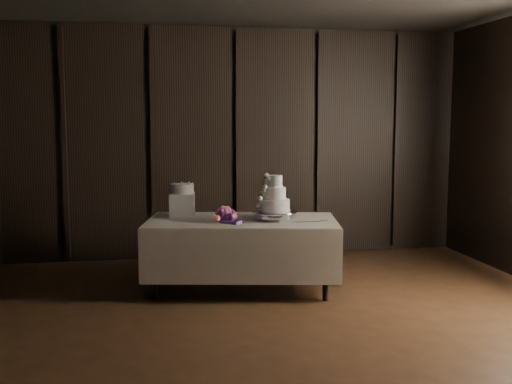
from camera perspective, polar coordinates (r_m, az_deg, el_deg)
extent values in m
cube|color=black|center=(4.82, 4.48, -15.40)|extent=(6.04, 7.04, 0.04)
cube|color=black|center=(7.92, -1.75, 4.67)|extent=(6.04, 0.04, 3.04)
cube|color=beige|center=(6.32, -1.34, -2.69)|extent=(2.13, 1.37, 0.01)
cube|color=white|center=(6.40, -1.33, -6.22)|extent=(1.96, 1.23, 0.71)
cylinder|color=silver|center=(6.31, 1.79, -2.23)|extent=(0.60, 0.60, 0.09)
cylinder|color=white|center=(6.30, 1.79, -1.26)|extent=(0.32, 0.32, 0.13)
cylinder|color=white|center=(6.28, 1.80, -0.12)|extent=(0.23, 0.23, 0.13)
cylinder|color=white|center=(6.27, 1.80, 1.03)|extent=(0.16, 0.16, 0.13)
cube|color=white|center=(6.58, -7.04, -1.20)|extent=(0.29, 0.29, 0.25)
cylinder|color=white|center=(6.56, -7.06, 0.32)|extent=(0.33, 0.33, 0.10)
cube|color=silver|center=(6.15, 4.79, -2.86)|extent=(0.37, 0.03, 0.01)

